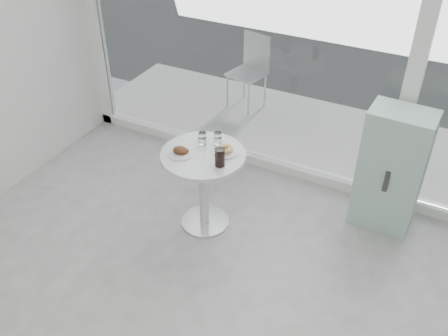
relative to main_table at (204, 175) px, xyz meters
The scene contains 10 objects.
storefront 1.70m from the main_table, 62.44° to the left, with size 5.00×0.14×3.00m.
main_table is the anchor object (origin of this frame).
patio_deck 2.03m from the main_table, 75.26° to the left, with size 5.60×1.60×0.05m, color silver.
mint_cabinet 1.62m from the main_table, 28.56° to the left, with size 0.54×0.38×1.15m.
patio_chair 2.24m from the main_table, 104.38° to the left, with size 0.47×0.47×0.90m.
plate_fritter 0.31m from the main_table, 149.80° to the right, with size 0.21×0.21×0.07m.
plate_donut 0.31m from the main_table, 34.15° to the left, with size 0.22×0.22×0.05m.
water_tumbler_a 0.31m from the main_table, 121.40° to the left, with size 0.07×0.07×0.11m.
water_tumbler_b 0.33m from the main_table, 79.20° to the left, with size 0.07×0.07×0.11m.
cola_glass 0.37m from the main_table, 22.62° to the right, with size 0.08×0.08×0.16m.
Camera 1 is at (1.24, -1.08, 3.11)m, focal length 40.00 mm.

